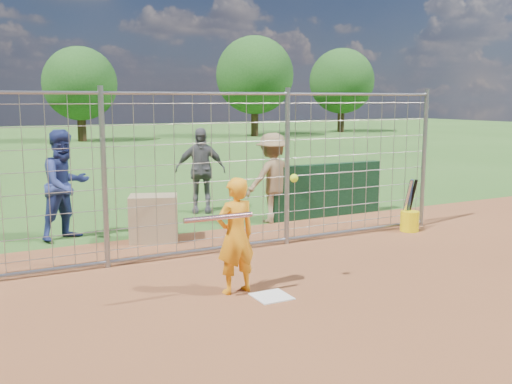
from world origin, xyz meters
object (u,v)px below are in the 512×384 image
batter (236,236)px  equipment_bin (154,218)px  bystander_b (200,170)px  bystander_a (65,185)px  bucket_with_bats (409,218)px  bystander_c (272,178)px

batter → equipment_bin: size_ratio=1.84×
bystander_b → batter: bearing=-84.3°
bystander_a → bucket_with_bats: (5.70, -2.30, -0.71)m
bystander_c → bucket_with_bats: bearing=127.2°
bystander_b → bystander_c: size_ratio=1.03×
bystander_a → equipment_bin: (1.28, -0.87, -0.55)m
batter → equipment_bin: batter is taller
equipment_bin → bystander_c: bearing=30.5°
bucket_with_bats → bystander_a: bearing=158.0°
bystander_c → bucket_with_bats: (1.86, -1.87, -0.64)m
bystander_b → bucket_with_bats: size_ratio=1.87×
batter → bystander_b: bearing=-113.7°
bystander_c → bucket_with_bats: size_ratio=1.81×
bystander_b → equipment_bin: size_ratio=2.28×
bystander_b → bystander_c: (0.89, -1.59, -0.03)m
bucket_with_bats → bystander_b: bearing=128.4°
bystander_a → bystander_c: 3.87m
batter → bucket_with_bats: size_ratio=1.51×
batter → bystander_a: bearing=-76.8°
bystander_a → bystander_b: 3.18m
bystander_a → bucket_with_bats: bearing=-49.0°
bystander_b → bystander_c: bystander_b is taller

